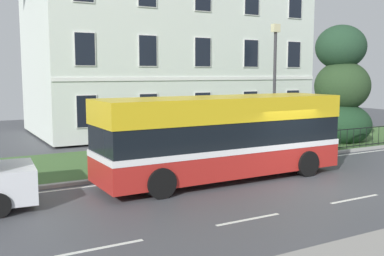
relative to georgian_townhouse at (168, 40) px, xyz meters
name	(u,v)px	position (x,y,z in m)	size (l,w,h in m)	color
ground_plane	(290,180)	(-2.55, -15.22, -6.04)	(60.00, 56.00, 0.18)	#44464B
georgian_townhouse	(168,40)	(0.00, 0.00, 0.00)	(17.69, 9.27, 11.76)	silver
iron_verge_railing	(285,145)	(0.00, -11.97, -5.40)	(13.48, 0.04, 0.97)	black
evergreen_tree	(340,93)	(5.61, -9.87, -3.27)	(3.53, 3.53, 6.59)	#423328
single_decker_bus	(222,136)	(-4.69, -14.01, -4.45)	(9.24, 2.74, 2.99)	#B1231E
street_lamp_post	(275,79)	(-0.11, -11.26, -2.48)	(0.36, 0.24, 5.89)	#333338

